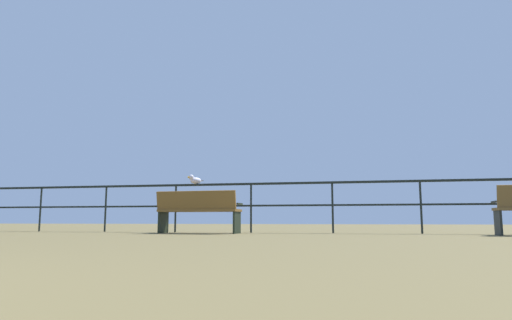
% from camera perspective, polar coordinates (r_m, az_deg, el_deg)
% --- Properties ---
extents(pier_railing, '(19.80, 0.05, 1.10)m').
position_cam_1_polar(pier_railing, '(10.27, -5.54, -4.66)').
color(pier_railing, black).
rests_on(pier_railing, ground_plane).
extents(bench_near_left, '(1.76, 0.71, 0.88)m').
position_cam_1_polar(bench_near_left, '(9.49, -7.41, -6.19)').
color(bench_near_left, brown).
rests_on(bench_near_left, ground_plane).
extents(seagull_on_rail, '(0.31, 0.38, 0.21)m').
position_cam_1_polar(seagull_on_rail, '(10.42, -7.80, -2.51)').
color(seagull_on_rail, silver).
rests_on(seagull_on_rail, pier_railing).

